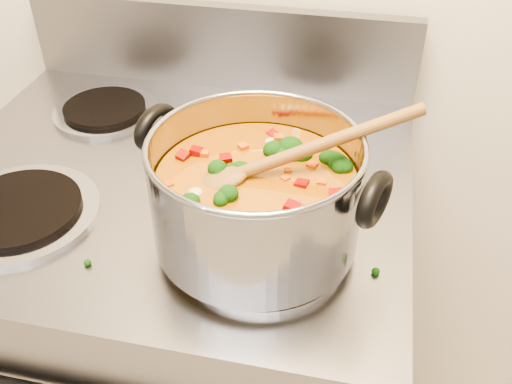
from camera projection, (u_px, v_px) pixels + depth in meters
electric_range at (191, 348)px, 1.18m from camera, size 0.75×0.67×1.08m
stockpot at (256, 195)px, 0.71m from camera, size 0.33×0.27×0.16m
wooden_spoon at (271, 162)px, 0.69m from camera, size 0.28×0.14×0.10m
cooktop_crumbs at (239, 222)px, 0.80m from camera, size 0.40×0.36×0.01m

